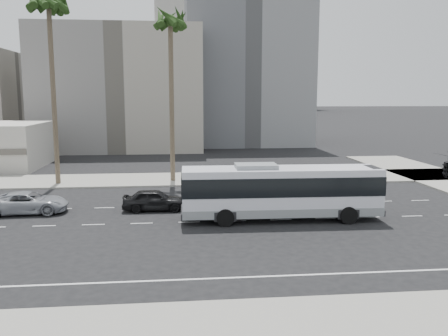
{
  "coord_description": "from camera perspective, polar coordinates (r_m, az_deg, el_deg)",
  "views": [
    {
      "loc": [
        -3.67,
        -29.03,
        7.97
      ],
      "look_at": [
        -0.34,
        4.0,
        2.87
      ],
      "focal_mm": 37.34,
      "sensor_mm": 36.0,
      "label": 1
    }
  ],
  "objects": [
    {
      "name": "palm_near",
      "position": [
        44.01,
        -6.59,
        17.08
      ],
      "size": [
        4.72,
        4.72,
        15.89
      ],
      "rotation": [
        0.0,
        0.0,
        0.06
      ],
      "color": "brown",
      "rests_on": "ground"
    },
    {
      "name": "midrise_beige_west",
      "position": [
        74.51,
        -12.35,
        9.33
      ],
      "size": [
        24.0,
        18.0,
        18.0
      ],
      "primitive_type": "cube",
      "color": "gray",
      "rests_on": "ground"
    },
    {
      "name": "highrise_far",
      "position": [
        299.09,
        8.73,
        12.87
      ],
      "size": [
        22.0,
        22.0,
        60.0
      ],
      "primitive_type": "cube",
      "color": "slate",
      "rests_on": "ground"
    },
    {
      "name": "ground",
      "position": [
        30.33,
        1.4,
        -6.5
      ],
      "size": [
        700.0,
        700.0,
        0.0
      ],
      "primitive_type": "plane",
      "color": "black",
      "rests_on": "ground"
    },
    {
      "name": "car_a",
      "position": [
        33.3,
        -8.51,
        -3.87
      ],
      "size": [
        1.87,
        4.49,
        1.52
      ],
      "primitive_type": "imported",
      "rotation": [
        0.0,
        0.0,
        1.55
      ],
      "color": "black",
      "rests_on": "ground"
    },
    {
      "name": "civic_tower",
      "position": [
        280.74,
        -5.58,
        15.01
      ],
      "size": [
        42.0,
        42.0,
        129.0
      ],
      "color": "#BBB7AC",
      "rests_on": "ground"
    },
    {
      "name": "sidewalk_north",
      "position": [
        45.38,
        -1.04,
        -1.28
      ],
      "size": [
        120.0,
        7.0,
        0.15
      ],
      "primitive_type": "cube",
      "color": "gray",
      "rests_on": "ground"
    },
    {
      "name": "highrise_right",
      "position": [
        264.95,
        5.01,
        14.56
      ],
      "size": [
        26.0,
        26.0,
        70.0
      ],
      "primitive_type": "cube",
      "color": "slate",
      "rests_on": "ground"
    },
    {
      "name": "car_b",
      "position": [
        34.86,
        -22.91,
        -3.92
      ],
      "size": [
        2.74,
        5.51,
        1.5
      ],
      "primitive_type": "imported",
      "rotation": [
        0.0,
        0.0,
        1.62
      ],
      "color": "#9A9DA5",
      "rests_on": "ground"
    },
    {
      "name": "palm_mid",
      "position": [
        45.05,
        -20.68,
        17.96
      ],
      "size": [
        5.62,
        5.62,
        17.35
      ],
      "rotation": [
        0.0,
        0.0,
        -0.41
      ],
      "color": "brown",
      "rests_on": "ground"
    },
    {
      "name": "midrise_gray_center",
      "position": [
        82.02,
        2.48,
        12.25
      ],
      "size": [
        20.0,
        20.0,
        26.0
      ],
      "primitive_type": "cube",
      "color": "slate",
      "rests_on": "ground"
    },
    {
      "name": "city_bus",
      "position": [
        30.5,
        6.99,
        -2.74
      ],
      "size": [
        12.9,
        3.15,
        3.69
      ],
      "rotation": [
        0.0,
        0.0,
        -0.02
      ],
      "color": "silver",
      "rests_on": "ground"
    }
  ]
}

